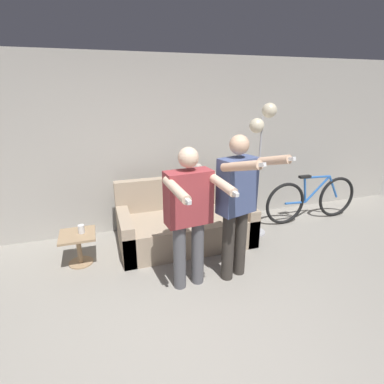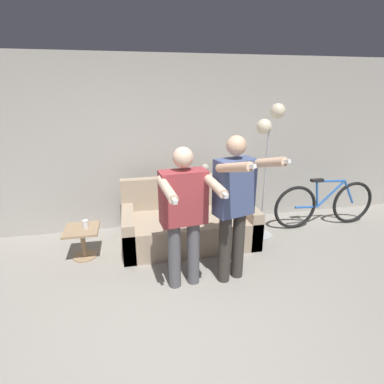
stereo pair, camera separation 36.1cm
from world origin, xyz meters
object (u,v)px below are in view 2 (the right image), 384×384
(floor_lamp, at_px, (269,138))
(side_table, at_px, (82,237))
(person_right, at_px, (235,201))
(cat, at_px, (197,171))
(person_left, at_px, (184,210))
(couch, at_px, (189,224))
(cup, at_px, (85,224))
(bicycle, at_px, (324,204))

(floor_lamp, xyz_separation_m, side_table, (-2.56, -0.08, -1.18))
(person_right, relative_size, cat, 3.64)
(side_table, bearing_deg, person_left, -35.72)
(person_left, height_order, floor_lamp, floor_lamp)
(couch, height_order, floor_lamp, floor_lamp)
(cup, bearing_deg, side_table, -166.34)
(side_table, bearing_deg, person_right, -26.09)
(cat, height_order, bicycle, cat)
(person_right, height_order, floor_lamp, floor_lamp)
(floor_lamp, bearing_deg, person_left, -145.33)
(person_left, height_order, cup, person_left)
(person_left, bearing_deg, cat, 65.24)
(person_right, height_order, cat, person_right)
(person_right, xyz_separation_m, cup, (-1.70, 0.87, -0.51))
(cat, height_order, side_table, cat)
(side_table, distance_m, bicycle, 3.69)
(floor_lamp, relative_size, bicycle, 1.12)
(side_table, relative_size, cup, 4.06)
(person_right, distance_m, cat, 1.37)
(couch, relative_size, cat, 4.03)
(person_left, bearing_deg, side_table, 138.07)
(couch, relative_size, cup, 17.52)
(person_right, bearing_deg, floor_lamp, 33.10)
(side_table, xyz_separation_m, bicycle, (3.68, 0.22, 0.07))
(couch, height_order, side_table, couch)
(person_right, height_order, bicycle, person_right)
(cat, distance_m, side_table, 1.85)
(couch, bearing_deg, person_left, -103.83)
(couch, relative_size, bicycle, 1.07)
(cat, bearing_deg, floor_lamp, -25.10)
(side_table, bearing_deg, cat, 17.09)
(cup, distance_m, bicycle, 3.63)
(person_right, bearing_deg, couch, 90.54)
(person_right, relative_size, bicycle, 0.97)
(side_table, bearing_deg, cup, 13.66)
(couch, bearing_deg, person_right, -73.09)
(person_left, xyz_separation_m, person_right, (0.56, 0.00, 0.05))
(person_left, distance_m, bicycle, 2.77)
(couch, height_order, bicycle, couch)
(person_left, relative_size, bicycle, 0.91)
(side_table, distance_m, cup, 0.18)
(couch, height_order, person_right, person_right)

